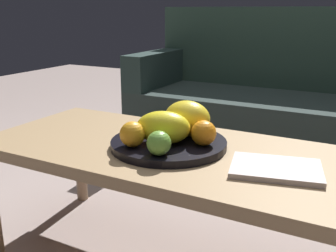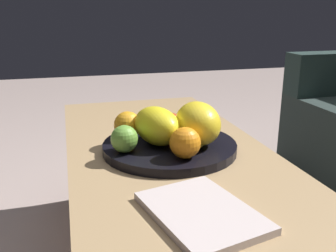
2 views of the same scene
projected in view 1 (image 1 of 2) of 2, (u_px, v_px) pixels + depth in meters
The scene contains 11 objects.
coffee_table at pixel (167, 160), 1.33m from camera, with size 1.28×0.58×0.44m.
couch at pixel (277, 110), 2.38m from camera, with size 1.70×0.70×0.90m.
fruit_bowl at pixel (168, 144), 1.31m from camera, with size 0.38×0.38×0.03m, color black.
melon_large_front at pixel (187, 118), 1.34m from camera, with size 0.16×0.12×0.12m, color yellow.
melon_smaller_beside at pixel (163, 128), 1.26m from camera, with size 0.17×0.11×0.11m, color yellow.
orange_front at pixel (132, 134), 1.24m from camera, with size 0.08×0.08×0.08m, color orange.
orange_left at pixel (204, 133), 1.25m from camera, with size 0.08×0.08×0.08m, color orange.
apple_front at pixel (149, 125), 1.37m from camera, with size 0.06×0.06×0.06m, color #AE3817.
apple_left at pixel (159, 143), 1.16m from camera, with size 0.07×0.07×0.07m, color #68A23A.
banana_bunch at pixel (183, 128), 1.35m from camera, with size 0.17×0.11×0.06m.
magazine at pixel (276, 168), 1.12m from camera, with size 0.25×0.18×0.02m, color beige.
Camera 1 is at (0.59, -1.10, 0.88)m, focal length 42.33 mm.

